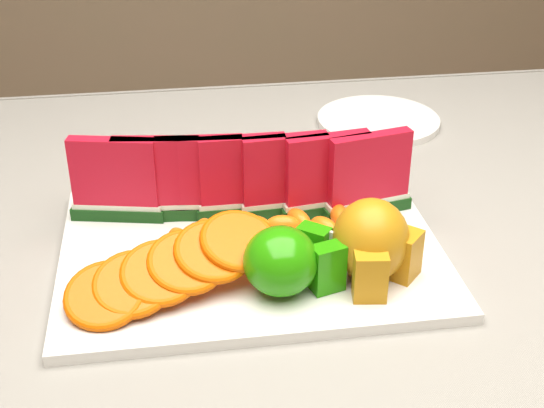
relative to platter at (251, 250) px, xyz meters
name	(u,v)px	position (x,y,z in m)	size (l,w,h in m)	color
table	(241,335)	(-0.01, -0.01, -0.11)	(1.40, 0.90, 0.75)	#46341D
tablecloth	(240,290)	(-0.01, -0.01, -0.05)	(1.53, 1.03, 0.20)	gray
platter	(251,250)	(0.00, 0.00, 0.00)	(0.40, 0.30, 0.01)	silver
apple_cluster	(288,261)	(0.03, -0.08, 0.04)	(0.11, 0.09, 0.07)	#2E920E
pear_cluster	(373,243)	(0.11, -0.07, 0.04)	(0.10, 0.10, 0.08)	#B49D1B
side_plate	(378,120)	(0.23, 0.32, 0.00)	(0.20, 0.20, 0.01)	silver
watermelon_row	(243,179)	(0.00, 0.06, 0.05)	(0.39, 0.07, 0.10)	#0A3912
orange_fan_front	(174,267)	(-0.08, -0.07, 0.03)	(0.23, 0.14, 0.06)	#DA5A13
orange_fan_back	(249,178)	(0.01, 0.12, 0.03)	(0.34, 0.11, 0.05)	#DA5A13
tangerine_segments	(260,228)	(0.01, 0.01, 0.02)	(0.20, 0.07, 0.02)	#E66901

